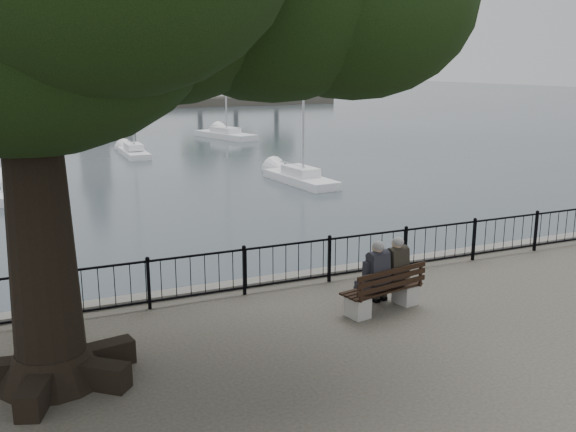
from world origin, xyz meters
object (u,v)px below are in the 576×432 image
bench (384,295)px  person_left (372,278)px  lion_monument (91,103)px  person_right (392,274)px

bench → person_left: bearing=165.8°
lion_monument → bench: bearing=-90.9°
person_right → lion_monument: lion_monument is taller
person_right → lion_monument: 49.24m
bench → lion_monument: lion_monument is taller
person_left → person_right: size_ratio=1.00×
person_right → person_left: bearing=-169.3°
person_left → bench: bearing=-14.2°
bench → person_right: size_ratio=1.24×
bench → person_left: (-0.23, 0.06, 0.35)m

